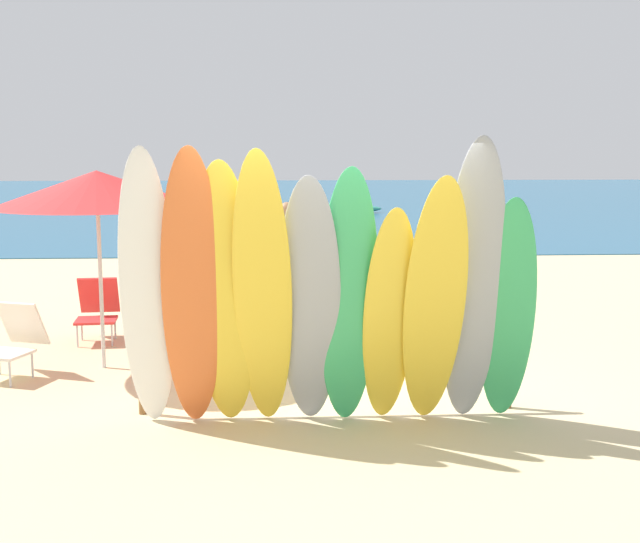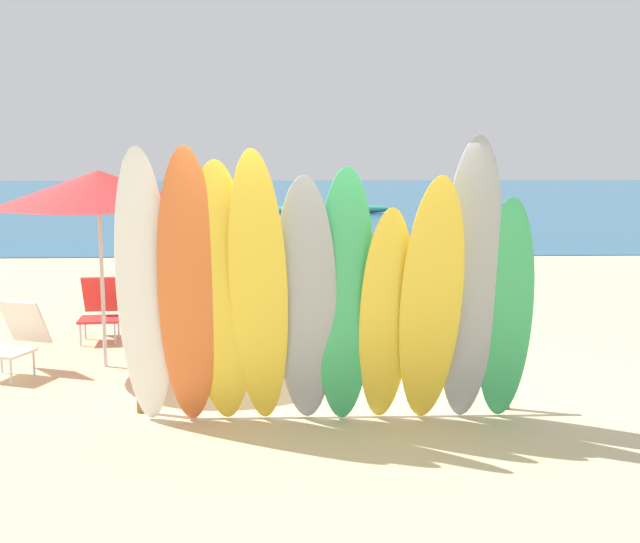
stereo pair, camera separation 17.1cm
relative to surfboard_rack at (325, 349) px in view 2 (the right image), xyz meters
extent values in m
plane|color=#D3BC8C|center=(0.00, 14.00, -0.60)|extent=(60.00, 60.00, 0.00)
cube|color=#235B7F|center=(0.00, 30.82, -0.59)|extent=(60.00, 40.00, 0.02)
cylinder|color=brown|center=(-1.73, 0.00, -0.24)|extent=(0.07, 0.07, 0.71)
cylinder|color=brown|center=(1.73, 0.00, -0.24)|extent=(0.07, 0.07, 0.71)
cylinder|color=brown|center=(0.00, 0.00, 0.12)|extent=(3.57, 0.06, 0.06)
ellipsoid|color=white|center=(-1.58, -0.42, 0.65)|extent=(0.50, 0.55, 2.49)
ellipsoid|color=orange|center=(-1.19, -0.47, 0.65)|extent=(0.57, 0.64, 2.49)
ellipsoid|color=yellow|center=(-0.92, -0.43, 0.59)|extent=(0.60, 0.62, 2.38)
ellipsoid|color=yellow|center=(-0.59, -0.53, 0.64)|extent=(0.58, 0.80, 2.47)
ellipsoid|color=#999EA3|center=(-0.18, -0.46, 0.53)|extent=(0.59, 0.67, 2.25)
ellipsoid|color=#38B266|center=(0.15, -0.45, 0.56)|extent=(0.54, 0.54, 2.32)
ellipsoid|color=yellow|center=(0.52, -0.45, 0.40)|extent=(0.51, 0.63, 1.98)
ellipsoid|color=yellow|center=(0.90, -0.53, 0.53)|extent=(0.58, 0.74, 2.25)
ellipsoid|color=#999EA3|center=(1.25, -0.43, 0.69)|extent=(0.55, 0.57, 2.57)
ellipsoid|color=#38B266|center=(1.59, -0.38, 0.43)|extent=(0.54, 0.52, 2.05)
cylinder|color=#9E704C|center=(-0.45, 5.27, -0.21)|extent=(0.12, 0.12, 0.78)
cylinder|color=#9E704C|center=(-0.16, 5.42, -0.21)|extent=(0.12, 0.12, 0.78)
cube|color=#33A36B|center=(-0.30, 5.35, 0.12)|extent=(0.42, 0.26, 0.19)
cube|color=#2D4CB2|center=(-0.30, 5.35, 0.49)|extent=(0.45, 0.37, 0.61)
sphere|color=#9E704C|center=(-0.30, 5.35, 0.90)|extent=(0.22, 0.22, 0.22)
cylinder|color=#9E704C|center=(-0.53, 5.23, 0.52)|extent=(0.09, 0.09, 0.54)
cylinder|color=#9E704C|center=(-0.08, 5.47, 0.52)|extent=(0.09, 0.09, 0.54)
cylinder|color=#9E704C|center=(0.26, 8.48, -0.23)|extent=(0.11, 0.11, 0.73)
cylinder|color=#9E704C|center=(-0.01, 8.34, -0.23)|extent=(0.11, 0.11, 0.73)
cube|color=#33A36B|center=(0.13, 8.41, 0.08)|extent=(0.39, 0.24, 0.18)
cube|color=silver|center=(0.13, 8.41, 0.43)|extent=(0.43, 0.35, 0.57)
sphere|color=#9E704C|center=(0.13, 8.41, 0.82)|extent=(0.21, 0.21, 0.21)
cylinder|color=#9E704C|center=(0.34, 8.53, 0.46)|extent=(0.09, 0.09, 0.51)
cylinder|color=#9E704C|center=(-0.09, 8.30, 0.46)|extent=(0.09, 0.09, 0.51)
cylinder|color=#B7B7BC|center=(-2.94, 2.64, -0.46)|extent=(0.02, 0.02, 0.28)
cylinder|color=#B7B7BC|center=(-2.52, 2.68, -0.46)|extent=(0.02, 0.02, 0.28)
cylinder|color=#B7B7BC|center=(-2.97, 3.02, -0.46)|extent=(0.02, 0.02, 0.28)
cylinder|color=#B7B7BC|center=(-2.56, 3.05, -0.46)|extent=(0.02, 0.02, 0.28)
cube|color=red|center=(-2.75, 2.85, -0.30)|extent=(0.54, 0.49, 0.03)
cube|color=red|center=(-2.78, 3.20, -0.04)|extent=(0.52, 0.33, 0.50)
cylinder|color=#B7B7BC|center=(-3.23, 0.94, -0.46)|extent=(0.02, 0.02, 0.28)
cylinder|color=#B7B7BC|center=(-3.50, 1.43, -0.46)|extent=(0.02, 0.02, 0.28)
cylinder|color=#B7B7BC|center=(-3.11, 1.29, -0.46)|extent=(0.02, 0.02, 0.28)
cube|color=silver|center=(-3.37, 1.19, -0.30)|extent=(0.62, 0.59, 0.03)
cube|color=silver|center=(-3.25, 1.51, -0.04)|extent=(0.56, 0.43, 0.50)
cylinder|color=silver|center=(-2.42, 1.66, 0.46)|extent=(0.04, 0.04, 2.11)
cone|color=red|center=(-2.42, 1.66, 1.42)|extent=(2.26, 2.26, 0.40)
ellipsoid|color=teal|center=(1.03, 22.43, -0.43)|extent=(4.77, 1.19, 0.38)
camera|label=1|loc=(-0.46, -7.52, 1.89)|focal=46.58mm
camera|label=2|loc=(-0.29, -7.53, 1.89)|focal=46.58mm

